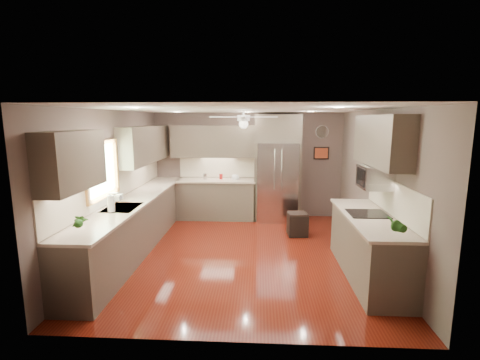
# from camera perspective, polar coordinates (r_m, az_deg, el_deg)

# --- Properties ---
(floor) EXTENTS (5.00, 5.00, 0.00)m
(floor) POSITION_cam_1_polar(r_m,az_deg,el_deg) (6.29, 0.43, -11.91)
(floor) COLOR #51120A
(floor) RESTS_ON ground
(ceiling) EXTENTS (5.00, 5.00, 0.00)m
(ceiling) POSITION_cam_1_polar(r_m,az_deg,el_deg) (5.84, 0.46, 11.50)
(ceiling) COLOR white
(ceiling) RESTS_ON ground
(wall_back) EXTENTS (4.50, 0.00, 4.50)m
(wall_back) POSITION_cam_1_polar(r_m,az_deg,el_deg) (8.41, 1.26, 2.48)
(wall_back) COLOR brown
(wall_back) RESTS_ON ground
(wall_front) EXTENTS (4.50, 0.00, 4.50)m
(wall_front) POSITION_cam_1_polar(r_m,az_deg,el_deg) (3.52, -1.51, -8.13)
(wall_front) COLOR brown
(wall_front) RESTS_ON ground
(wall_left) EXTENTS (0.00, 5.00, 5.00)m
(wall_left) POSITION_cam_1_polar(r_m,az_deg,el_deg) (6.45, -19.95, -0.40)
(wall_left) COLOR brown
(wall_left) RESTS_ON ground
(wall_right) EXTENTS (0.00, 5.00, 5.00)m
(wall_right) POSITION_cam_1_polar(r_m,az_deg,el_deg) (6.25, 21.51, -0.81)
(wall_right) COLOR brown
(wall_right) RESTS_ON ground
(canister_b) EXTENTS (0.10, 0.10, 0.14)m
(canister_b) POSITION_cam_1_polar(r_m,az_deg,el_deg) (8.23, -5.76, 0.58)
(canister_b) COLOR silver
(canister_b) RESTS_ON back_run
(canister_d) EXTENTS (0.11, 0.11, 0.13)m
(canister_d) POSITION_cam_1_polar(r_m,az_deg,el_deg) (8.25, -3.13, 0.56)
(canister_d) COLOR maroon
(canister_d) RESTS_ON back_run
(soap_bottle) EXTENTS (0.10, 0.10, 0.21)m
(soap_bottle) POSITION_cam_1_polar(r_m,az_deg,el_deg) (6.24, -19.18, -2.62)
(soap_bottle) COLOR white
(soap_bottle) RESTS_ON left_run
(potted_plant_left) EXTENTS (0.20, 0.17, 0.33)m
(potted_plant_left) POSITION_cam_1_polar(r_m,az_deg,el_deg) (4.72, -25.06, -6.21)
(potted_plant_left) COLOR #235919
(potted_plant_left) RESTS_ON left_run
(potted_plant_right) EXTENTS (0.21, 0.19, 0.32)m
(potted_plant_right) POSITION_cam_1_polar(r_m,az_deg,el_deg) (4.56, 24.19, -6.73)
(potted_plant_right) COLOR #235919
(potted_plant_right) RESTS_ON right_run
(bowl) EXTENTS (0.24, 0.24, 0.05)m
(bowl) POSITION_cam_1_polar(r_m,az_deg,el_deg) (8.19, -0.78, 0.25)
(bowl) COLOR #C2BF91
(bowl) RESTS_ON back_run
(left_run) EXTENTS (0.65, 4.70, 1.45)m
(left_run) POSITION_cam_1_polar(r_m,az_deg,el_deg) (6.65, -16.69, -6.71)
(left_run) COLOR #4D4438
(left_run) RESTS_ON ground
(back_run) EXTENTS (1.85, 0.65, 1.45)m
(back_run) POSITION_cam_1_polar(r_m,az_deg,el_deg) (8.31, -3.84, -3.00)
(back_run) COLOR #4D4438
(back_run) RESTS_ON ground
(uppers) EXTENTS (4.50, 4.70, 0.95)m
(uppers) POSITION_cam_1_polar(r_m,az_deg,el_deg) (6.64, -5.69, 5.83)
(uppers) COLOR #4D4438
(uppers) RESTS_ON wall_left
(window) EXTENTS (0.05, 1.12, 0.92)m
(window) POSITION_cam_1_polar(r_m,az_deg,el_deg) (5.94, -21.72, 1.58)
(window) COLOR #BFF2B2
(window) RESTS_ON wall_left
(sink) EXTENTS (0.50, 0.70, 0.32)m
(sink) POSITION_cam_1_polar(r_m,az_deg,el_deg) (5.95, -18.79, -4.56)
(sink) COLOR silver
(sink) RESTS_ON left_run
(refrigerator) EXTENTS (1.06, 0.75, 2.45)m
(refrigerator) POSITION_cam_1_polar(r_m,az_deg,el_deg) (8.09, 6.14, 1.68)
(refrigerator) COLOR silver
(refrigerator) RESTS_ON ground
(right_run) EXTENTS (0.70, 2.20, 1.45)m
(right_run) POSITION_cam_1_polar(r_m,az_deg,el_deg) (5.61, 20.41, -10.02)
(right_run) COLOR #4D4438
(right_run) RESTS_ON ground
(microwave) EXTENTS (0.43, 0.55, 0.34)m
(microwave) POSITION_cam_1_polar(r_m,az_deg,el_deg) (5.63, 21.22, 0.46)
(microwave) COLOR silver
(microwave) RESTS_ON wall_right
(ceiling_fan) EXTENTS (1.18, 1.18, 0.32)m
(ceiling_fan) POSITION_cam_1_polar(r_m,az_deg,el_deg) (6.14, 0.59, 9.85)
(ceiling_fan) COLOR white
(ceiling_fan) RESTS_ON ceiling
(recessed_lights) EXTENTS (2.84, 3.14, 0.01)m
(recessed_lights) POSITION_cam_1_polar(r_m,az_deg,el_deg) (6.24, 0.26, 11.34)
(recessed_lights) COLOR white
(recessed_lights) RESTS_ON ceiling
(wall_clock) EXTENTS (0.30, 0.03, 0.30)m
(wall_clock) POSITION_cam_1_polar(r_m,az_deg,el_deg) (8.45, 13.33, 7.70)
(wall_clock) COLOR white
(wall_clock) RESTS_ON wall_back
(framed_print) EXTENTS (0.36, 0.03, 0.30)m
(framed_print) POSITION_cam_1_polar(r_m,az_deg,el_deg) (8.48, 13.20, 4.32)
(framed_print) COLOR black
(framed_print) RESTS_ON wall_back
(stool) EXTENTS (0.41, 0.41, 0.47)m
(stool) POSITION_cam_1_polar(r_m,az_deg,el_deg) (7.21, 9.40, -7.15)
(stool) COLOR black
(stool) RESTS_ON ground
(paper_towel) EXTENTS (0.11, 0.11, 0.27)m
(paper_towel) POSITION_cam_1_polar(r_m,az_deg,el_deg) (5.63, -20.41, -3.63)
(paper_towel) COLOR white
(paper_towel) RESTS_ON left_run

